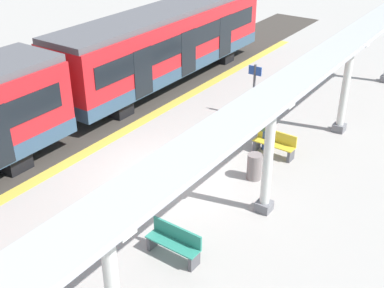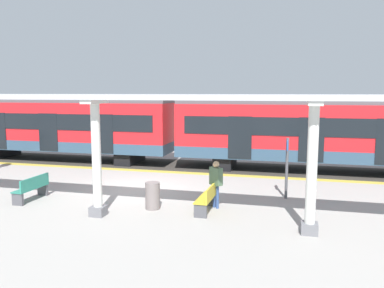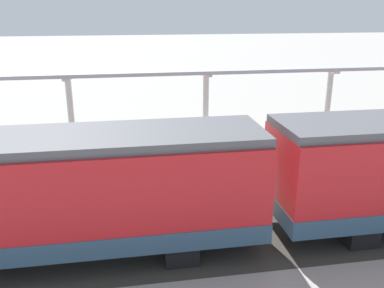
{
  "view_description": "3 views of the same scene",
  "coord_description": "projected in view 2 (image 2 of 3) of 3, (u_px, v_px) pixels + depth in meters",
  "views": [
    {
      "loc": [
        8.28,
        -10.77,
        8.63
      ],
      "look_at": [
        0.58,
        0.36,
        1.29
      ],
      "focal_mm": 45.95,
      "sensor_mm": 36.0,
      "label": 1
    },
    {
      "loc": [
        13.79,
        5.78,
        3.8
      ],
      "look_at": [
        -1.85,
        1.84,
        1.63
      ],
      "focal_mm": 36.05,
      "sensor_mm": 36.0,
      "label": 2
    },
    {
      "loc": [
        -15.55,
        3.99,
        6.53
      ],
      "look_at": [
        0.38,
        1.3,
        1.11
      ],
      "focal_mm": 38.44,
      "sensor_mm": 36.0,
      "label": 3
    }
  ],
  "objects": [
    {
      "name": "ground_plane",
      "position": [
        135.0,
        189.0,
        15.16
      ],
      "size": [
        176.0,
        176.0,
        0.0
      ],
      "primitive_type": "plane",
      "color": "#9C9893"
    },
    {
      "name": "tactile_edge_strip",
      "position": [
        164.0,
        172.0,
        18.54
      ],
      "size": [
        0.48,
        32.28,
        0.01
      ],
      "primitive_type": "cube",
      "color": "gold",
      "rests_on": "ground"
    },
    {
      "name": "trackbed",
      "position": [
        175.0,
        165.0,
        20.31
      ],
      "size": [
        3.2,
        44.28,
        0.01
      ],
      "primitive_type": "cube",
      "color": "#38332D",
      "rests_on": "ground"
    },
    {
      "name": "train_near_carriage",
      "position": [
        62.0,
        128.0,
        21.66
      ],
      "size": [
        2.65,
        12.8,
        3.48
      ],
      "color": "red",
      "rests_on": "ground"
    },
    {
      "name": "train_far_carriage",
      "position": [
        310.0,
        134.0,
        18.42
      ],
      "size": [
        2.65,
        12.8,
        3.48
      ],
      "color": "red",
      "rests_on": "ground"
    },
    {
      "name": "canopy_pillar_third",
      "position": [
        96.0,
        158.0,
        11.71
      ],
      "size": [
        1.1,
        0.44,
        3.58
      ],
      "color": "slate",
      "rests_on": "ground"
    },
    {
      "name": "canopy_pillar_fourth",
      "position": [
        312.0,
        168.0,
        10.19
      ],
      "size": [
        1.1,
        0.44,
        3.58
      ],
      "color": "slate",
      "rests_on": "ground"
    },
    {
      "name": "canopy_beam",
      "position": [
        93.0,
        97.0,
        11.48
      ],
      "size": [
        1.2,
        26.2,
        0.16
      ],
      "primitive_type": "cube",
      "color": "#A8AAB2",
      "rests_on": "canopy_pillar_nearest"
    },
    {
      "name": "bench_near_end",
      "position": [
        208.0,
        198.0,
        12.31
      ],
      "size": [
        1.51,
        0.48,
        0.86
      ],
      "color": "gold",
      "rests_on": "ground"
    },
    {
      "name": "bench_mid_platform",
      "position": [
        32.0,
        188.0,
        13.59
      ],
      "size": [
        1.51,
        0.46,
        0.86
      ],
      "color": "#2B826E",
      "rests_on": "ground"
    },
    {
      "name": "trash_bin",
      "position": [
        153.0,
        196.0,
        12.6
      ],
      "size": [
        0.48,
        0.48,
        0.88
      ],
      "primitive_type": "cylinder",
      "color": "slate",
      "rests_on": "ground"
    },
    {
      "name": "platform_info_sign",
      "position": [
        287.0,
        162.0,
        13.71
      ],
      "size": [
        0.56,
        0.1,
        2.2
      ],
      "color": "#4C4C51",
      "rests_on": "ground"
    },
    {
      "name": "passenger_by_the_benches",
      "position": [
        216.0,
        179.0,
        12.63
      ],
      "size": [
        0.44,
        0.48,
        1.57
      ],
      "color": "#314B82",
      "rests_on": "ground"
    }
  ]
}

